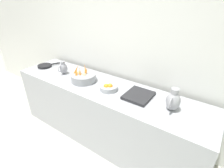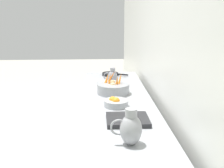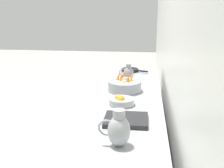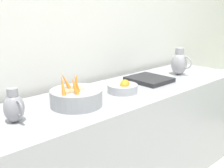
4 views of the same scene
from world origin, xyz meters
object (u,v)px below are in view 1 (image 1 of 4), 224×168
vegetable_colander (83,77)px  skillet_on_counter (45,66)px  orange_bowl (109,87)px  metal_pitcher_tall (173,101)px  metal_pitcher_short (63,68)px

vegetable_colander → skillet_on_counter: bearing=-91.0°
orange_bowl → skillet_on_counter: (-0.02, -1.32, -0.02)m
orange_bowl → metal_pitcher_tall: 0.80m
vegetable_colander → metal_pitcher_short: vegetable_colander is taller
orange_bowl → skillet_on_counter: size_ratio=0.66×
vegetable_colander → metal_pitcher_tall: (-0.04, 1.23, 0.06)m
orange_bowl → metal_pitcher_short: bearing=-91.1°
orange_bowl → vegetable_colander: bearing=-90.2°
metal_pitcher_tall → metal_pitcher_short: bearing=-89.0°
orange_bowl → metal_pitcher_short: size_ratio=1.16×
metal_pitcher_short → skillet_on_counter: metal_pitcher_short is taller
orange_bowl → skillet_on_counter: bearing=-90.8°
metal_pitcher_short → orange_bowl: bearing=88.9°
metal_pitcher_short → metal_pitcher_tall: bearing=91.0°
vegetable_colander → orange_bowl: 0.44m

